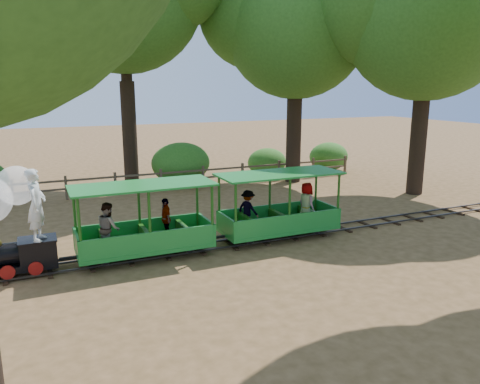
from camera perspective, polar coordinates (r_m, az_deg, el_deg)
name	(u,v)px	position (r m, az deg, el deg)	size (l,w,h in m)	color
ground	(261,241)	(14.36, 2.57, -5.94)	(90.00, 90.00, 0.00)	#996A41
track	(261,239)	(14.34, 2.57, -5.69)	(22.00, 1.00, 0.10)	#3F3D3A
locomotive	(0,215)	(12.59, -27.18, -2.51)	(2.43, 1.18, 2.79)	black
carriage_front	(140,230)	(12.94, -12.04, -4.51)	(3.77, 1.54, 1.96)	#1C802D
carriage_rear	(278,212)	(14.40, 4.71, -2.47)	(3.77, 1.54, 1.96)	#1C802D
oak_ne	(295,17)	(23.09, 6.73, 20.45)	(8.48, 7.46, 10.76)	#2D2116
oak_e	(427,4)	(21.68, 21.87, 20.49)	(8.74, 7.69, 10.97)	#2D2116
fence	(182,177)	(21.43, -7.03, 1.88)	(18.10, 0.10, 1.00)	brown
shrub_mid_w	(181,163)	(22.68, -7.23, 3.53)	(2.85, 2.19, 1.97)	#2D6B1E
shrub_mid_e	(267,162)	(24.46, 3.31, 3.66)	(2.10, 1.61, 1.45)	#2D6B1E
shrub_east	(329,157)	(26.42, 10.75, 4.27)	(2.26, 1.74, 1.56)	#2D6B1E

